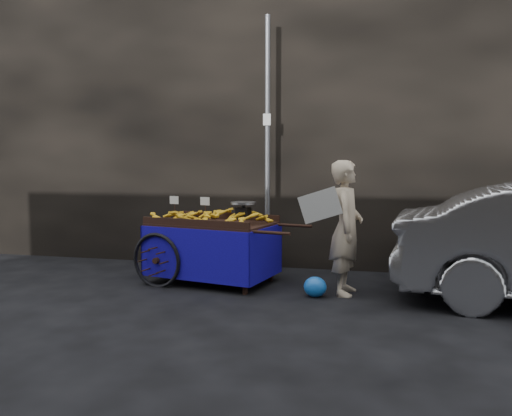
# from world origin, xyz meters

# --- Properties ---
(ground) EXTENTS (80.00, 80.00, 0.00)m
(ground) POSITION_xyz_m (0.00, 0.00, 0.00)
(ground) COLOR black
(ground) RESTS_ON ground
(building_wall) EXTENTS (13.50, 2.00, 5.00)m
(building_wall) POSITION_xyz_m (0.39, 2.60, 2.50)
(building_wall) COLOR black
(building_wall) RESTS_ON ground
(street_pole) EXTENTS (0.12, 0.10, 4.00)m
(street_pole) POSITION_xyz_m (0.30, 1.30, 2.01)
(street_pole) COLOR slate
(street_pole) RESTS_ON ground
(banana_cart) EXTENTS (2.49, 1.49, 1.27)m
(banana_cart) POSITION_xyz_m (-0.36, 0.37, 0.78)
(banana_cart) COLOR black
(banana_cart) RESTS_ON ground
(vendor) EXTENTS (0.85, 0.67, 1.76)m
(vendor) POSITION_xyz_m (1.60, 0.13, 0.88)
(vendor) COLOR tan
(vendor) RESTS_ON ground
(plastic_bag) EXTENTS (0.29, 0.24, 0.27)m
(plastic_bag) POSITION_xyz_m (1.23, -0.13, 0.13)
(plastic_bag) COLOR blue
(plastic_bag) RESTS_ON ground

